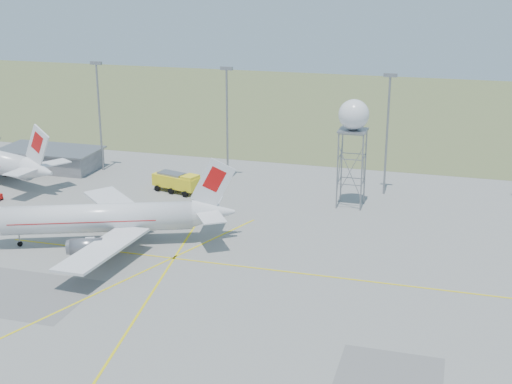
# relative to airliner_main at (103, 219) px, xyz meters

# --- Properties ---
(grass_strip) EXTENTS (400.00, 120.00, 0.03)m
(grass_strip) POSITION_rel_airliner_main_xyz_m (17.07, 107.67, -3.67)
(grass_strip) COLOR #5A6E3D
(grass_strip) RESTS_ON ground
(building_grey) EXTENTS (19.00, 10.00, 3.90)m
(building_grey) POSITION_rel_airliner_main_xyz_m (-27.93, 31.67, -1.72)
(building_grey) COLOR gray
(building_grey) RESTS_ON ground
(mast_a) EXTENTS (2.20, 0.50, 20.50)m
(mast_a) POSITION_rel_airliner_main_xyz_m (-17.93, 33.67, 8.38)
(mast_a) COLOR gray
(mast_a) RESTS_ON ground
(mast_b) EXTENTS (2.20, 0.50, 20.50)m
(mast_b) POSITION_rel_airliner_main_xyz_m (7.07, 33.67, 8.38)
(mast_b) COLOR gray
(mast_b) RESTS_ON ground
(mast_c) EXTENTS (2.20, 0.50, 20.50)m
(mast_c) POSITION_rel_airliner_main_xyz_m (35.07, 33.67, 8.38)
(mast_c) COLOR gray
(mast_c) RESTS_ON ground
(airliner_main) EXTENTS (34.15, 32.02, 12.04)m
(airliner_main) POSITION_rel_airliner_main_xyz_m (0.00, 0.00, 0.00)
(airliner_main) COLOR silver
(airliner_main) RESTS_ON ground
(radar_tower) EXTENTS (4.81, 4.81, 17.40)m
(radar_tower) POSITION_rel_airliner_main_xyz_m (30.54, 25.82, 6.07)
(radar_tower) COLOR gray
(radar_tower) RESTS_ON ground
(fire_truck) EXTENTS (8.97, 5.28, 3.40)m
(fire_truck) POSITION_rel_airliner_main_xyz_m (0.95, 24.72, -2.06)
(fire_truck) COLOR yellow
(fire_truck) RESTS_ON ground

